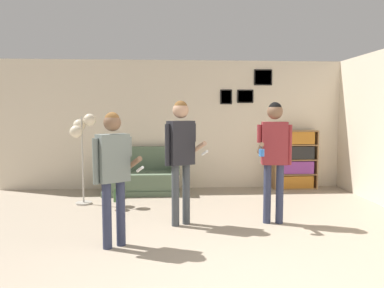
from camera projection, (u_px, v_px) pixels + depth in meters
The scene contains 9 objects.
wall_back at pixel (201, 125), 7.95m from camera, with size 8.39×0.08×2.70m.
couch at pixel (142, 178), 7.55m from camera, with size 1.50×0.80×0.90m.
bookshelf at pixel (295, 160), 7.91m from camera, with size 0.91×0.30×1.24m.
floor_lamp at pixel (82, 132), 6.51m from camera, with size 0.43×0.46×1.60m.
person_player_foreground_left at pixel (113, 165), 4.43m from camera, with size 0.59×0.37×1.63m.
person_player_foreground_center at pixel (181, 148), 5.30m from camera, with size 0.60×0.40×1.79m.
person_watcher_holding_cup at pixel (274, 149), 5.39m from camera, with size 0.54×0.42×1.77m.
bottle_on_floor at pixel (115, 197), 6.76m from camera, with size 0.07×0.07×0.24m.
drinking_cup at pixel (287, 128), 7.84m from camera, with size 0.08×0.08×0.10m.
Camera 1 is at (-0.67, -3.10, 1.63)m, focal length 35.00 mm.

